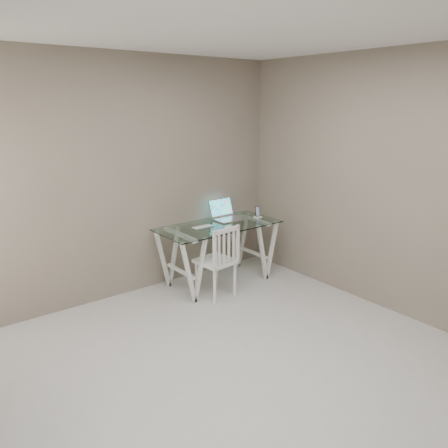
{
  "coord_description": "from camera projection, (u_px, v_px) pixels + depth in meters",
  "views": [
    {
      "loc": [
        -2.08,
        -2.22,
        2.18
      ],
      "look_at": [
        0.83,
        1.52,
        0.85
      ],
      "focal_mm": 35.0,
      "sensor_mm": 36.0,
      "label": 1
    }
  ],
  "objects": [
    {
      "name": "keyboard",
      "position": [
        203.0,
        227.0,
        5.17
      ],
      "size": [
        0.27,
        0.12,
        0.01
      ],
      "primitive_type": "cube",
      "color": "silver",
      "rests_on": "desk"
    },
    {
      "name": "laptop",
      "position": [
        225.0,
        214.0,
        5.54
      ],
      "size": [
        0.36,
        0.34,
        0.25
      ],
      "color": "silver",
      "rests_on": "desk"
    },
    {
      "name": "mouse",
      "position": [
        229.0,
        227.0,
        5.12
      ],
      "size": [
        0.12,
        0.07,
        0.04
      ],
      "primitive_type": "ellipsoid",
      "color": "silver",
      "rests_on": "desk"
    },
    {
      "name": "room",
      "position": [
        255.0,
        171.0,
        3.02
      ],
      "size": [
        4.5,
        4.52,
        2.71
      ],
      "color": "#AFACA8",
      "rests_on": "ground"
    },
    {
      "name": "desk",
      "position": [
        219.0,
        253.0,
        5.36
      ],
      "size": [
        1.5,
        0.7,
        0.75
      ],
      "color": "silver",
      "rests_on": "ground"
    },
    {
      "name": "chair",
      "position": [
        220.0,
        258.0,
        4.94
      ],
      "size": [
        0.42,
        0.42,
        0.85
      ],
      "rotation": [
        0.0,
        0.0,
        0.09
      ],
      "color": "white",
      "rests_on": "ground"
    },
    {
      "name": "phone_dock",
      "position": [
        258.0,
        214.0,
        5.6
      ],
      "size": [
        0.08,
        0.08,
        0.14
      ],
      "color": "white",
      "rests_on": "desk"
    }
  ]
}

